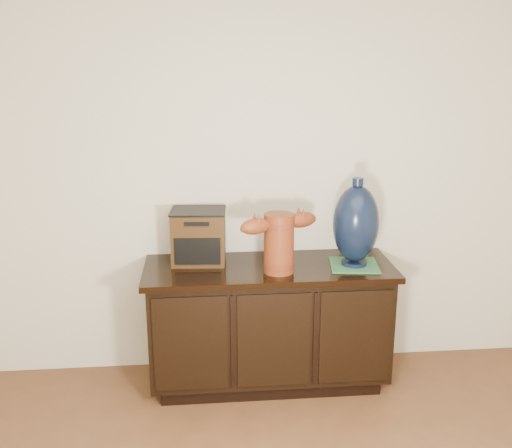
{
  "coord_description": "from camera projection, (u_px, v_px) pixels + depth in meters",
  "views": [
    {
      "loc": [
        -0.39,
        -1.05,
        1.95
      ],
      "look_at": [
        -0.08,
        2.18,
        1.02
      ],
      "focal_mm": 42.0,
      "sensor_mm": 36.0,
      "label": 1
    }
  ],
  "objects": [
    {
      "name": "room",
      "position": [
        396.0,
        383.0,
        1.22
      ],
      "size": [
        5.0,
        5.0,
        5.0
      ],
      "color": "brown",
      "rests_on": "ground"
    },
    {
      "name": "spray_can",
      "position": [
        218.0,
        244.0,
        3.6
      ],
      "size": [
        0.06,
        0.06,
        0.19
      ],
      "color": "#5B100F",
      "rests_on": "sideboard"
    },
    {
      "name": "green_mat",
      "position": [
        354.0,
        265.0,
        3.5
      ],
      "size": [
        0.31,
        0.31,
        0.01
      ],
      "primitive_type": "cube",
      "rotation": [
        0.0,
        0.0,
        -0.13
      ],
      "color": "#2C633A",
      "rests_on": "sideboard"
    },
    {
      "name": "sideboard",
      "position": [
        269.0,
        323.0,
        3.6
      ],
      "size": [
        1.46,
        0.56,
        0.75
      ],
      "color": "black",
      "rests_on": "ground"
    },
    {
      "name": "terracotta_vessel",
      "position": [
        279.0,
        240.0,
        3.35
      ],
      "size": [
        0.47,
        0.26,
        0.34
      ],
      "rotation": [
        0.0,
        0.0,
        0.38
      ],
      "color": "brown",
      "rests_on": "sideboard"
    },
    {
      "name": "lamp_base",
      "position": [
        356.0,
        224.0,
        3.43
      ],
      "size": [
        0.3,
        0.3,
        0.51
      ],
      "rotation": [
        0.0,
        0.0,
        -0.13
      ],
      "color": "black",
      "rests_on": "green_mat"
    },
    {
      "name": "tv_radio",
      "position": [
        199.0,
        236.0,
        3.53
      ],
      "size": [
        0.34,
        0.28,
        0.32
      ],
      "rotation": [
        0.0,
        0.0,
        -0.08
      ],
      "color": "#3A230E",
      "rests_on": "sideboard"
    }
  ]
}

